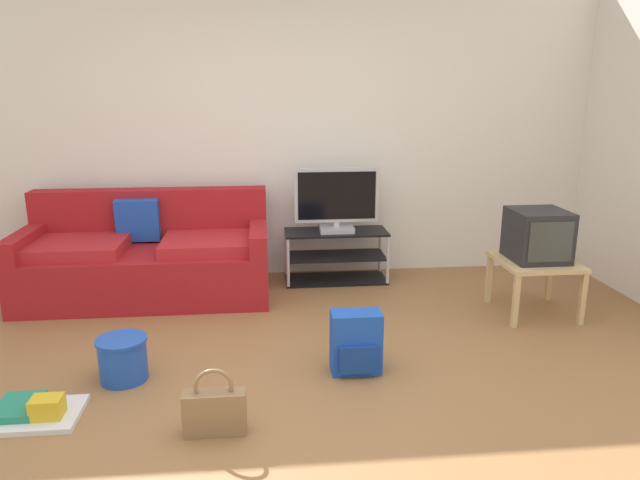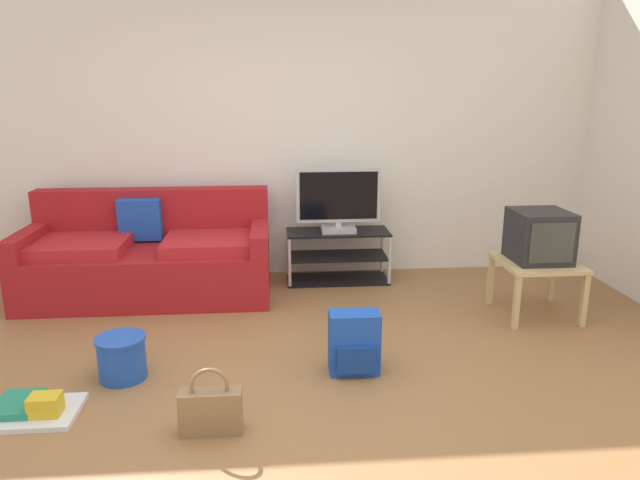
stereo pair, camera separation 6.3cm
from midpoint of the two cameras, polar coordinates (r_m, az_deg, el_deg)
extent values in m
cube|color=olive|center=(3.38, -4.72, -15.99)|extent=(9.00, 9.80, 0.02)
cube|color=silver|center=(5.37, -5.55, 10.80)|extent=(9.00, 0.10, 2.70)
cube|color=maroon|center=(5.08, -16.96, -3.15)|extent=(2.01, 0.89, 0.42)
cube|color=maroon|center=(5.30, -16.61, 2.45)|extent=(2.01, 0.20, 0.45)
cube|color=maroon|center=(5.27, -27.22, -0.14)|extent=(0.14, 0.89, 0.18)
cube|color=maroon|center=(4.89, -6.45, 0.41)|extent=(0.14, 0.89, 0.18)
cube|color=#AF2026|center=(5.09, -23.41, -0.65)|extent=(0.80, 0.63, 0.10)
cube|color=#AF2026|center=(4.87, -10.94, -0.35)|extent=(0.80, 0.63, 0.10)
cube|color=blue|center=(5.21, -17.83, 1.89)|extent=(0.36, 0.15, 0.37)
cube|color=black|center=(5.21, 1.25, 0.80)|extent=(0.92, 0.39, 0.02)
cube|color=black|center=(5.27, 1.23, -1.57)|extent=(0.88, 0.37, 0.02)
cube|color=black|center=(5.34, 1.22, -3.88)|extent=(0.92, 0.39, 0.02)
cylinder|color=#B7B7BC|center=(5.06, -3.53, -2.27)|extent=(0.03, 0.03, 0.47)
cylinder|color=#B7B7BC|center=(5.17, 6.37, -1.98)|extent=(0.03, 0.03, 0.47)
cylinder|color=#B7B7BC|center=(5.41, -3.68, -1.17)|extent=(0.03, 0.03, 0.47)
cylinder|color=#B7B7BC|center=(5.51, 5.61, -0.91)|extent=(0.03, 0.03, 0.47)
cube|color=#B2B2B7|center=(5.18, 1.27, 1.11)|extent=(0.30, 0.22, 0.05)
cube|color=#B2B2B7|center=(5.17, 1.28, 1.59)|extent=(0.05, 0.04, 0.04)
cube|color=#B2B2B7|center=(5.12, 1.29, 4.43)|extent=(0.75, 0.04, 0.48)
cube|color=black|center=(5.10, 1.33, 4.39)|extent=(0.69, 0.01, 0.42)
cube|color=tan|center=(4.74, 20.16, -2.03)|extent=(0.58, 0.58, 0.03)
cube|color=tan|center=(4.48, 18.34, -5.76)|extent=(0.04, 0.04, 0.40)
cube|color=tan|center=(4.71, 24.10, -5.32)|extent=(0.04, 0.04, 0.40)
cube|color=tan|center=(4.93, 15.96, -3.71)|extent=(0.04, 0.04, 0.40)
cube|color=tan|center=(5.14, 21.32, -3.41)|extent=(0.04, 0.04, 0.40)
cube|color=#232326|center=(4.71, 20.28, 0.47)|extent=(0.41, 0.41, 0.39)
cube|color=#333833|center=(4.53, 21.42, -0.19)|extent=(0.33, 0.01, 0.30)
cube|color=blue|center=(3.63, 3.06, -10.00)|extent=(0.31, 0.17, 0.39)
cube|color=navy|center=(3.57, 3.29, -11.70)|extent=(0.24, 0.04, 0.17)
cylinder|color=navy|center=(3.71, 1.47, -9.11)|extent=(0.04, 0.04, 0.31)
cylinder|color=navy|center=(3.73, 4.15, -8.98)|extent=(0.04, 0.04, 0.31)
cube|color=olive|center=(3.12, -10.92, -16.37)|extent=(0.32, 0.11, 0.23)
torus|color=olive|center=(3.05, -11.06, -14.02)|extent=(0.20, 0.02, 0.20)
cylinder|color=blue|center=(3.76, -19.31, -11.01)|extent=(0.28, 0.28, 0.27)
cylinder|color=blue|center=(3.71, -19.48, -9.28)|extent=(0.30, 0.30, 0.02)
cube|color=silver|center=(3.60, -26.75, -15.18)|extent=(0.48, 0.35, 0.03)
cube|color=gold|center=(3.50, -25.78, -14.61)|extent=(0.16, 0.12, 0.11)
cube|color=#238466|center=(3.64, -28.07, -14.32)|extent=(0.22, 0.28, 0.04)
camera|label=1|loc=(0.03, -90.43, -0.11)|focal=32.47mm
camera|label=2|loc=(0.03, 89.57, 0.11)|focal=32.47mm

